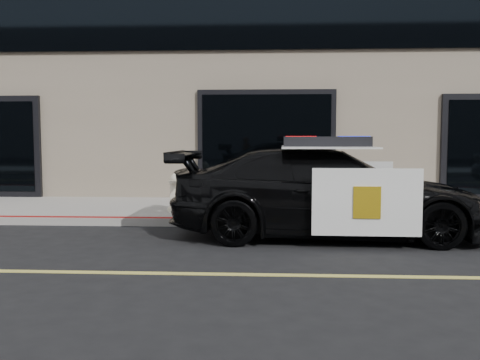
{
  "coord_description": "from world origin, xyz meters",
  "views": [
    {
      "loc": [
        -0.91,
        -6.49,
        1.71
      ],
      "look_at": [
        -1.4,
        2.2,
        1.0
      ],
      "focal_mm": 40.0,
      "sensor_mm": 36.0,
      "label": 1
    }
  ],
  "objects": [
    {
      "name": "fire_hydrant",
      "position": [
        -2.84,
        4.43,
        0.54
      ],
      "size": [
        0.37,
        0.52,
        0.83
      ],
      "color": "beige",
      "rests_on": "sidewalk_n"
    },
    {
      "name": "sidewalk_n",
      "position": [
        0.0,
        5.25,
        0.07
      ],
      "size": [
        60.0,
        3.5,
        0.15
      ],
      "primitive_type": "cube",
      "color": "gray",
      "rests_on": "ground"
    },
    {
      "name": "ground",
      "position": [
        0.0,
        0.0,
        0.0
      ],
      "size": [
        120.0,
        120.0,
        0.0
      ],
      "primitive_type": "plane",
      "color": "black",
      "rests_on": "ground"
    },
    {
      "name": "police_car",
      "position": [
        0.06,
        2.58,
        0.77
      ],
      "size": [
        2.53,
        5.34,
        1.72
      ],
      "color": "black",
      "rests_on": "ground"
    }
  ]
}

